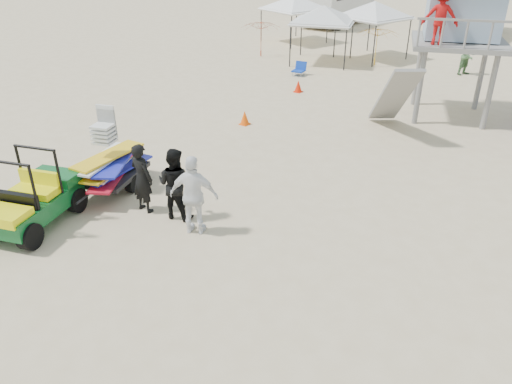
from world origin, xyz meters
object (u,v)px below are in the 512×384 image
Objects in this scene: utility_cart at (29,194)px; lifeguard_tower at (463,10)px; surf_trailer at (111,161)px; man_left at (142,178)px.

lifeguard_tower is (5.10, 13.72, 2.88)m from utility_cart.
surf_trailer is 12.80m from lifeguard_tower.
surf_trailer reaches higher than man_left.
man_left is at bearing -11.20° from surf_trailer.
surf_trailer is 0.48× the size of lifeguard_tower.
lifeguard_tower is at bearing 69.61° from utility_cart.
surf_trailer is 1.37× the size of man_left.
utility_cart is 0.52× the size of lifeguard_tower.
man_left is (1.52, 2.03, 0.05)m from utility_cart.
utility_cart is at bearing 54.29° from man_left.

